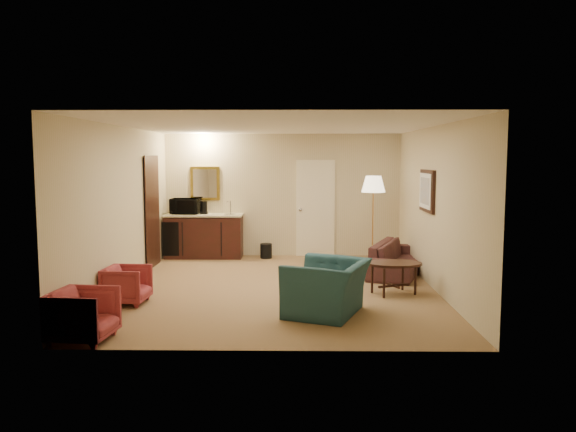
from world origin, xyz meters
The scene contains 12 objects.
ground centered at (0.00, 0.00, 0.00)m, with size 6.00×6.00×0.00m, color #8D6747.
room_walls centered at (-0.10, 0.77, 1.72)m, with size 5.02×6.01×2.61m.
wetbar_cabinet centered at (-1.65, 2.72, 0.46)m, with size 1.64×0.58×0.92m, color #341210.
sofa centered at (2.15, 1.13, 0.38)m, with size 1.95×0.57×0.76m, color black.
teal_armchair centered at (0.71, -1.54, 0.48)m, with size 1.11×0.72×0.97m, color #204850.
rose_chair_near centered at (-2.15, -1.04, 0.30)m, with size 0.59×0.55×0.60m, color #9C3340.
rose_chair_far centered at (-2.15, -2.71, 0.34)m, with size 0.65×0.61×0.67m, color #9C3340.
coffee_table centered at (1.80, -0.41, 0.25)m, with size 0.86×0.58×0.50m, color black.
floor_lamp centered at (1.80, 2.02, 0.88)m, with size 0.47×0.47×1.75m, color #C28940.
waste_bin centered at (-0.34, 2.65, 0.15)m, with size 0.24×0.24×0.31m, color black.
microwave centered at (-2.04, 2.76, 1.12)m, with size 0.58×0.32×0.40m, color black.
coffee_maker centered at (-1.65, 2.74, 1.05)m, with size 0.14×0.14×0.27m, color black.
Camera 1 is at (0.29, -8.94, 2.11)m, focal length 35.00 mm.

